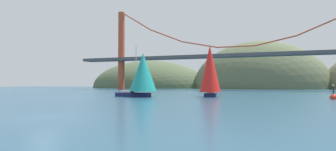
{
  "coord_description": "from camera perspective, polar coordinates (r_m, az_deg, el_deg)",
  "views": [
    {
      "loc": [
        17.37,
        -18.02,
        2.63
      ],
      "look_at": [
        0.0,
        25.95,
        3.85
      ],
      "focal_mm": 31.98,
      "sensor_mm": 36.0,
      "label": 1
    }
  ],
  "objects": [
    {
      "name": "ground_plane",
      "position": [
        25.17,
        -22.46,
        -7.36
      ],
      "size": [
        360.0,
        360.0,
        0.0
      ],
      "primitive_type": "plane",
      "color": "navy"
    },
    {
      "name": "headland_center",
      "position": [
        153.55,
        16.95,
        -2.4
      ],
      "size": [
        65.85,
        44.0,
        46.75
      ],
      "primitive_type": "ellipsoid",
      "color": "#5B6647",
      "rests_on": "ground_plane"
    },
    {
      "name": "headland_left",
      "position": [
        169.29,
        -3.76,
        -2.37
      ],
      "size": [
        68.04,
        44.0,
        30.54
      ],
      "primitive_type": "ellipsoid",
      "color": "#4C5B3D",
      "rests_on": "ground_plane"
    },
    {
      "name": "suspension_bridge",
      "position": [
        114.96,
        12.79,
        4.48
      ],
      "size": [
        134.14,
        6.0,
        33.79
      ],
      "color": "#A34228",
      "rests_on": "ground_plane"
    },
    {
      "name": "sailboat_red_spinnaker",
      "position": [
        57.78,
        8.01,
        0.95
      ],
      "size": [
        4.69,
        8.23,
        10.31
      ],
      "color": "#191E4C",
      "rests_on": "ground_plane"
    },
    {
      "name": "sailboat_teal_sail",
      "position": [
        57.54,
        -4.89,
        0.42
      ],
      "size": [
        8.75,
        5.61,
        9.93
      ],
      "color": "#191E4C",
      "rests_on": "ground_plane"
    },
    {
      "name": "channel_buoy",
      "position": [
        56.08,
        28.99,
        -3.61
      ],
      "size": [
        1.1,
        1.1,
        2.64
      ],
      "color": "red",
      "rests_on": "ground_plane"
    }
  ]
}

